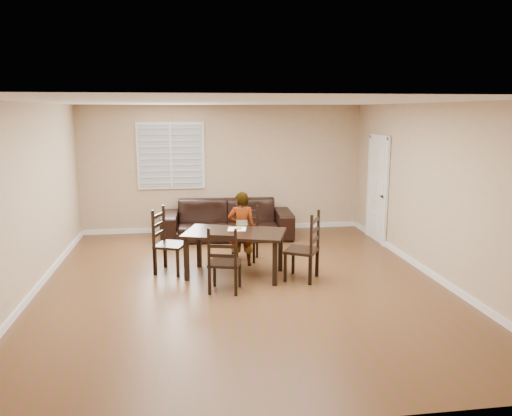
# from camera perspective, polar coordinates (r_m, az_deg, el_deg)

# --- Properties ---
(ground) EXTENTS (7.00, 7.00, 0.00)m
(ground) POSITION_cam_1_polar(r_m,az_deg,el_deg) (7.64, -1.59, -8.66)
(ground) COLOR brown
(ground) RESTS_ON ground
(room) EXTENTS (6.04, 7.04, 2.72)m
(room) POSITION_cam_1_polar(r_m,az_deg,el_deg) (7.41, -1.55, 5.09)
(room) COLOR tan
(room) RESTS_ON ground
(dining_table) EXTENTS (1.72, 1.29, 0.72)m
(dining_table) POSITION_cam_1_polar(r_m,az_deg,el_deg) (7.84, -2.44, -3.35)
(dining_table) COLOR black
(dining_table) RESTS_ON ground
(chair_near) EXTENTS (0.53, 0.51, 0.95)m
(chair_near) POSITION_cam_1_polar(r_m,az_deg,el_deg) (8.81, -1.12, -3.04)
(chair_near) COLOR black
(chair_near) RESTS_ON ground
(chair_far) EXTENTS (0.53, 0.51, 0.97)m
(chair_far) POSITION_cam_1_polar(r_m,az_deg,el_deg) (7.12, -3.76, -6.41)
(chair_far) COLOR black
(chair_far) RESTS_ON ground
(chair_left) EXTENTS (0.58, 0.60, 1.06)m
(chair_left) POSITION_cam_1_polar(r_m,az_deg,el_deg) (8.20, -10.53, -3.95)
(chair_left) COLOR black
(chair_left) RESTS_ON ground
(chair_right) EXTENTS (0.63, 0.64, 1.08)m
(chair_right) POSITION_cam_1_polar(r_m,az_deg,el_deg) (7.70, 6.18, -4.75)
(chair_right) COLOR black
(chair_right) RESTS_ON ground
(child) EXTENTS (0.49, 0.35, 1.26)m
(child) POSITION_cam_1_polar(r_m,az_deg,el_deg) (8.36, -1.65, -2.39)
(child) COLOR gray
(child) RESTS_ON ground
(napkin) EXTENTS (0.33, 0.33, 0.00)m
(napkin) POSITION_cam_1_polar(r_m,az_deg,el_deg) (7.98, -2.19, -2.41)
(napkin) COLOR white
(napkin) RESTS_ON dining_table
(donut) EXTENTS (0.11, 0.11, 0.04)m
(donut) POSITION_cam_1_polar(r_m,az_deg,el_deg) (7.97, -2.06, -2.25)
(donut) COLOR #B58641
(donut) RESTS_ON napkin
(sofa) EXTENTS (2.69, 1.15, 0.77)m
(sofa) POSITION_cam_1_polar(r_m,az_deg,el_deg) (10.23, -3.29, -1.33)
(sofa) COLOR black
(sofa) RESTS_ON ground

